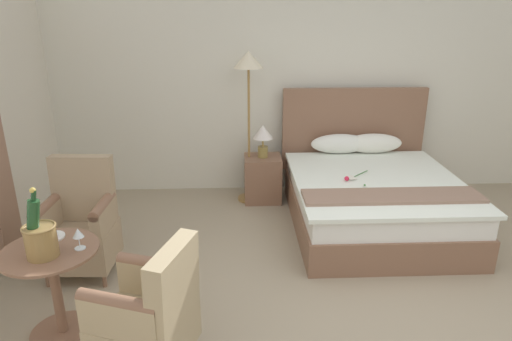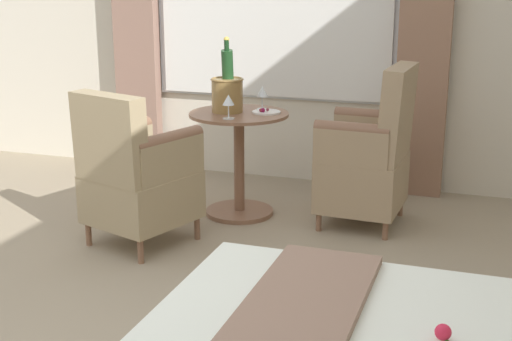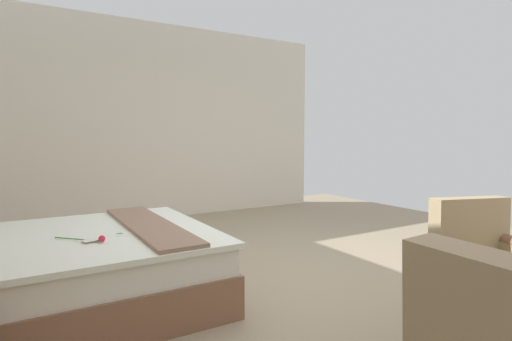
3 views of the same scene
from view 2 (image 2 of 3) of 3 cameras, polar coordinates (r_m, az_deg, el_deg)
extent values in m
sphere|color=#DB2342|center=(2.14, 14.74, -12.40)|extent=(0.05, 0.05, 0.05)
cylinder|color=#845C45|center=(4.85, -1.33, -3.31)|extent=(0.46, 0.46, 0.03)
cylinder|color=#845C45|center=(4.75, -1.35, 0.39)|extent=(0.07, 0.07, 0.68)
cylinder|color=#845C45|center=(4.67, -1.38, 4.52)|extent=(0.65, 0.65, 0.02)
cylinder|color=olive|center=(4.68, -2.32, 6.00)|extent=(0.20, 0.20, 0.21)
torus|color=olive|center=(4.67, -2.33, 7.30)|extent=(0.22, 0.22, 0.02)
cylinder|color=white|center=(4.67, -2.33, 7.06)|extent=(0.18, 0.18, 0.03)
cylinder|color=#1E4723|center=(4.68, -2.28, 7.91)|extent=(0.12, 0.08, 0.30)
cylinder|color=#193D1E|center=(4.63, -2.37, 10.00)|extent=(0.04, 0.03, 0.08)
sphere|color=gold|center=(4.63, -2.37, 10.43)|extent=(0.04, 0.04, 0.04)
cylinder|color=white|center=(4.48, -2.21, 4.19)|extent=(0.07, 0.07, 0.01)
cylinder|color=white|center=(4.47, -2.21, 4.75)|extent=(0.01, 0.01, 0.08)
cone|color=white|center=(4.45, -2.22, 5.68)|extent=(0.08, 0.08, 0.07)
cylinder|color=white|center=(4.78, 0.50, 4.95)|extent=(0.07, 0.07, 0.01)
cylinder|color=white|center=(4.77, 0.50, 5.47)|extent=(0.01, 0.01, 0.08)
cone|color=white|center=(4.76, 0.50, 6.37)|extent=(0.08, 0.08, 0.07)
cylinder|color=white|center=(4.66, 0.83, 4.69)|extent=(0.19, 0.19, 0.01)
sphere|color=maroon|center=(4.63, 0.40, 4.85)|extent=(0.02, 0.02, 0.02)
sphere|color=maroon|center=(4.63, 0.55, 4.85)|extent=(0.03, 0.03, 0.03)
sphere|color=brown|center=(4.65, 0.93, 4.89)|extent=(0.02, 0.02, 0.02)
cylinder|color=#845C45|center=(4.98, 6.66, -2.34)|extent=(0.04, 0.04, 0.12)
cylinder|color=#845C45|center=(4.54, 5.04, -4.11)|extent=(0.04, 0.04, 0.12)
cylinder|color=#845C45|center=(4.90, 11.46, -2.88)|extent=(0.04, 0.04, 0.12)
cylinder|color=#845C45|center=(4.45, 10.30, -4.75)|extent=(0.04, 0.04, 0.12)
cube|color=tan|center=(4.64, 8.48, -0.87)|extent=(0.59, 0.53, 0.33)
cube|color=tan|center=(4.49, 11.23, 4.48)|extent=(0.54, 0.18, 0.59)
cube|color=tan|center=(4.80, 9.04, 3.05)|extent=(0.11, 0.47, 0.22)
cylinder|color=#845C45|center=(4.78, 9.09, 4.36)|extent=(0.11, 0.47, 0.09)
cube|color=tan|center=(4.36, 7.66, 1.82)|extent=(0.11, 0.47, 0.22)
cylinder|color=#845C45|center=(4.33, 7.71, 3.26)|extent=(0.11, 0.47, 0.09)
cylinder|color=#845C45|center=(4.39, -4.74, -4.59)|extent=(0.04, 0.04, 0.15)
cylinder|color=#845C45|center=(4.69, -8.80, -3.40)|extent=(0.04, 0.04, 0.15)
cylinder|color=#845C45|center=(4.08, -9.22, -6.37)|extent=(0.04, 0.04, 0.15)
cylinder|color=#845C45|center=(4.40, -13.25, -4.95)|extent=(0.04, 0.04, 0.15)
cube|color=tan|center=(4.31, -9.12, -2.09)|extent=(0.69, 0.68, 0.29)
cube|color=tan|center=(4.06, -11.67, 2.47)|extent=(0.29, 0.52, 0.51)
cube|color=tan|center=(4.11, -7.01, 0.87)|extent=(0.51, 0.25, 0.23)
cylinder|color=#845C45|center=(4.08, -7.07, 2.45)|extent=(0.51, 0.25, 0.09)
cube|color=tan|center=(4.41, -10.99, 1.72)|extent=(0.51, 0.25, 0.23)
cylinder|color=#845C45|center=(4.38, -11.07, 3.20)|extent=(0.51, 0.25, 0.09)
camera|label=1|loc=(5.35, -38.95, 19.66)|focal=32.00mm
camera|label=3|loc=(4.86, 24.10, 11.14)|focal=28.00mm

